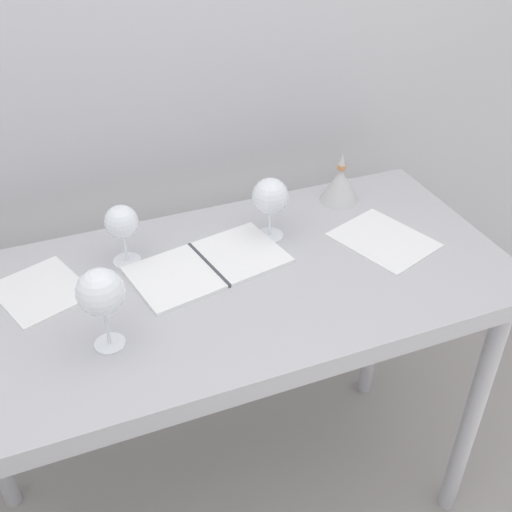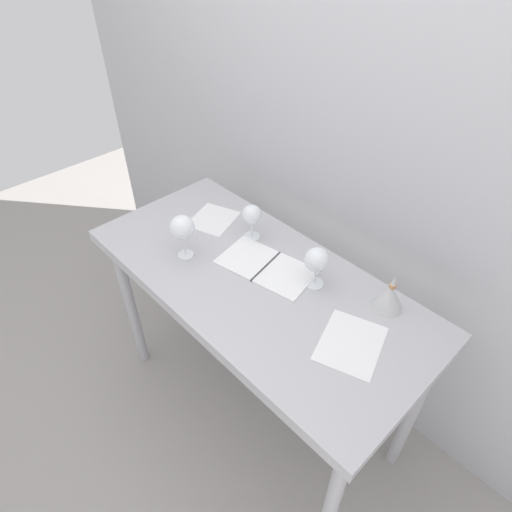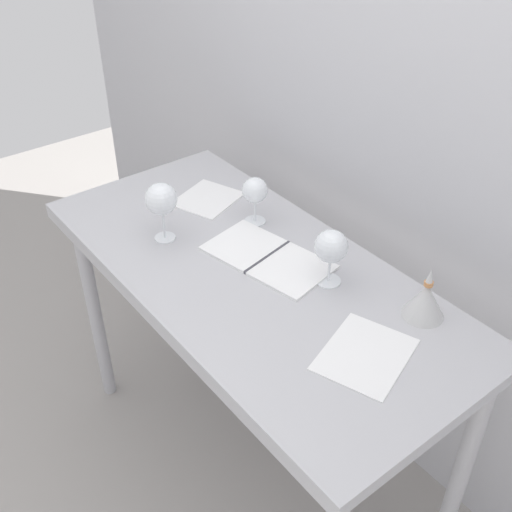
% 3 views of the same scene
% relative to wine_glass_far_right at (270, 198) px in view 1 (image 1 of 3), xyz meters
% --- Properties ---
extents(ground_plane, '(6.00, 6.00, 0.00)m').
position_rel_wine_glass_far_right_xyz_m(ground_plane, '(-0.18, -0.13, -1.01)').
color(ground_plane, '#9A9590').
extents(back_wall, '(3.80, 0.04, 2.60)m').
position_rel_wine_glass_far_right_xyz_m(back_wall, '(-0.18, 0.36, 0.29)').
color(back_wall, '#B9B9BE').
rests_on(back_wall, ground_plane).
extents(steel_counter, '(1.40, 0.65, 0.90)m').
position_rel_wine_glass_far_right_xyz_m(steel_counter, '(-0.18, -0.13, -0.22)').
color(steel_counter, '#B0B0B5').
rests_on(steel_counter, ground_plane).
extents(wine_glass_far_right, '(0.09, 0.09, 0.17)m').
position_rel_wine_glass_far_right_xyz_m(wine_glass_far_right, '(0.00, 0.00, 0.00)').
color(wine_glass_far_right, white).
rests_on(wine_glass_far_right, steel_counter).
extents(wine_glass_far_left, '(0.08, 0.08, 0.16)m').
position_rel_wine_glass_far_right_xyz_m(wine_glass_far_left, '(-0.37, 0.03, -0.01)').
color(wine_glass_far_left, white).
rests_on(wine_glass_far_left, steel_counter).
extents(wine_glass_near_left, '(0.10, 0.10, 0.19)m').
position_rel_wine_glass_far_right_xyz_m(wine_glass_near_left, '(-0.46, -0.25, 0.02)').
color(wine_glass_near_left, white).
rests_on(wine_glass_near_left, steel_counter).
extents(open_notebook, '(0.40, 0.27, 0.01)m').
position_rel_wine_glass_far_right_xyz_m(open_notebook, '(-0.19, -0.07, -0.11)').
color(open_notebook, white).
rests_on(open_notebook, steel_counter).
extents(tasting_sheet_upper, '(0.26, 0.29, 0.00)m').
position_rel_wine_glass_far_right_xyz_m(tasting_sheet_upper, '(0.26, -0.12, -0.11)').
color(tasting_sheet_upper, white).
rests_on(tasting_sheet_upper, steel_counter).
extents(tasting_sheet_lower, '(0.24, 0.25, 0.00)m').
position_rel_wine_glass_far_right_xyz_m(tasting_sheet_lower, '(-0.58, -0.01, -0.11)').
color(tasting_sheet_lower, white).
rests_on(tasting_sheet_lower, steel_counter).
extents(decanter_funnel, '(0.11, 0.11, 0.15)m').
position_rel_wine_glass_far_right_xyz_m(decanter_funnel, '(0.25, 0.10, -0.07)').
color(decanter_funnel, '#BCBCBC').
rests_on(decanter_funnel, steel_counter).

